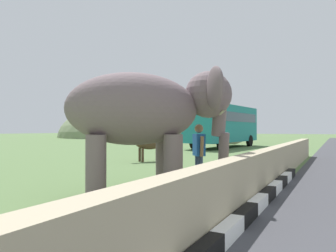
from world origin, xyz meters
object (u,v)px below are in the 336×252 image
object	(u,v)px
person_handler	(199,152)
bus_orange	(218,125)
elephant	(149,111)
bus_teal	(224,123)
cow_near	(149,143)

from	to	relation	value
person_handler	bus_orange	xyz separation A→B (m)	(28.15, 9.44, 1.15)
bus_orange	person_handler	bearing A→B (deg)	-161.46
person_handler	bus_orange	world-z (taller)	bus_orange
elephant	bus_orange	xyz separation A→B (m)	(29.54, 8.74, 0.13)
bus_teal	cow_near	size ratio (longest dim) A/B	5.47
bus_teal	cow_near	xyz separation A→B (m)	(-12.76, -0.58, -1.21)
elephant	cow_near	world-z (taller)	elephant
bus_orange	elephant	bearing A→B (deg)	-163.52
bus_teal	bus_orange	xyz separation A→B (m)	(10.49, 4.21, -0.00)
bus_teal	elephant	bearing A→B (deg)	-166.62
bus_teal	bus_orange	distance (m)	11.30
cow_near	bus_teal	bearing A→B (deg)	2.58
elephant	cow_near	bearing A→B (deg)	32.18
bus_teal	cow_near	world-z (taller)	bus_teal
elephant	person_handler	distance (m)	1.86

